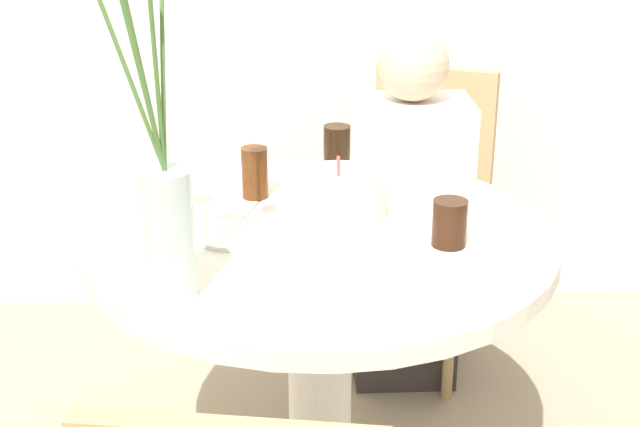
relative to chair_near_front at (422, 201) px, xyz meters
The scene contains 9 objects.
dining_table 0.85m from the chair_near_front, 114.68° to the right, with size 1.04×1.04×0.76m.
chair_near_front is the anchor object (origin of this frame).
birthday_cake 0.81m from the chair_near_front, 113.92° to the right, with size 0.21×0.21×0.15m.
flower_vase 1.35m from the chair_near_front, 121.70° to the right, with size 0.22×0.25×0.81m.
side_plate 0.99m from the chair_near_front, 124.56° to the right, with size 0.18×0.18×0.01m.
drink_glass_0 0.81m from the chair_near_front, 131.92° to the right, with size 0.06×0.06×0.12m.
drink_glass_1 0.91m from the chair_near_front, 95.65° to the right, with size 0.07×0.07×0.10m.
drink_glass_2 0.60m from the chair_near_front, 125.07° to the right, with size 0.07×0.07×0.13m.
person_woman 0.16m from the chair_near_front, 114.68° to the right, with size 0.34×0.24×1.08m.
Camera 1 is at (-0.08, -1.79, 1.54)m, focal length 50.00 mm.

